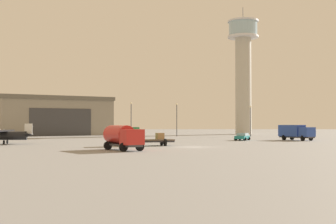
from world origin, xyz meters
The scene contains 11 objects.
ground_plane centered at (0.00, 0.00, 0.00)m, with size 400.00×400.00×0.00m, color gray.
control_tower centered at (19.78, 73.29, 20.92)m, with size 9.22×9.22×38.28m.
hangar centered at (-34.94, 63.13, 5.24)m, with size 35.03×30.49×10.45m.
airplane_black centered at (-27.89, 8.09, 1.45)m, with size 8.31×10.61×3.12m.
truck_fuel_tanker_red centered at (-8.65, -7.28, 1.62)m, with size 5.27×6.71×2.90m.
truck_flatbed_green centered at (-7.15, 2.75, 1.27)m, with size 7.39×4.15×2.62m.
truck_box_blue centered at (20.68, 23.39, 1.62)m, with size 5.80×6.96×2.87m.
car_teal centered at (10.70, 23.37, 0.74)m, with size 3.53×4.85×1.37m.
light_post_west centered at (-11.56, 43.00, 4.86)m, with size 0.44×0.44×8.08m.
light_post_east centered at (-0.85, 49.38, 4.89)m, with size 0.44×0.44×8.15m.
light_post_north centered at (17.19, 49.05, 4.56)m, with size 0.44×0.44×7.53m.
Camera 1 is at (-3.64, -58.52, 3.05)m, focal length 47.09 mm.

